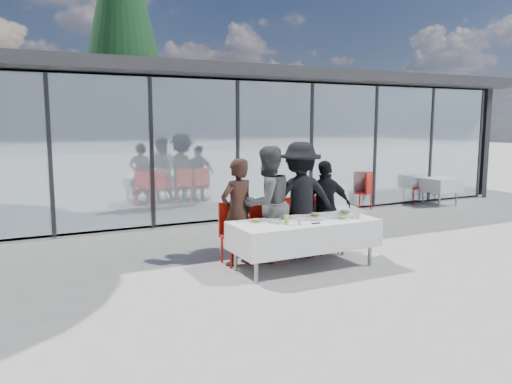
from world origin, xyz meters
TOP-DOWN VIEW (x-y plane):
  - ground at (0.00, 0.00)m, footprint 90.00×90.00m
  - pavilion at (2.00, 8.16)m, footprint 14.80×8.80m
  - treeline at (-2.00, 28.00)m, footprint 62.50×2.00m
  - dining_table at (0.43, 0.24)m, footprint 2.26×0.96m
  - diner_a at (-0.41, 0.87)m, footprint 0.75×0.75m
  - diner_chair_a at (-0.41, 0.99)m, footprint 0.44×0.44m
  - diner_b at (0.13, 0.87)m, footprint 1.07×1.07m
  - diner_chair_b at (0.13, 0.99)m, footprint 0.44×0.44m
  - diner_c at (0.74, 0.87)m, footprint 1.50×1.50m
  - diner_chair_c at (0.74, 0.99)m, footprint 0.44×0.44m
  - diner_d at (1.25, 0.87)m, footprint 1.09×1.09m
  - diner_chair_d at (1.25, 0.99)m, footprint 0.44×0.44m
  - plate_a at (-0.31, 0.42)m, footprint 0.24×0.24m
  - plate_b at (0.23, 0.43)m, footprint 0.24×0.24m
  - plate_c at (0.76, 0.43)m, footprint 0.24×0.24m
  - plate_d at (1.32, 0.41)m, footprint 0.24×0.24m
  - plate_extra at (1.00, 0.05)m, footprint 0.24×0.24m
  - juice_bottle at (0.03, 0.09)m, footprint 0.06×0.06m
  - drinking_glasses at (0.73, -0.01)m, footprint 1.13×0.10m
  - folded_eyeglasses at (0.45, -0.04)m, footprint 0.14×0.03m
  - spare_table_right at (6.88, 3.63)m, footprint 0.86×0.86m
  - spare_chair_a at (6.46, 4.26)m, footprint 0.48×0.48m
  - spare_chair_b at (4.58, 3.96)m, footprint 0.61×0.61m
  - lounger at (3.59, 3.56)m, footprint 0.91×1.44m
  - conifer_tree at (0.50, 13.00)m, footprint 4.00×4.00m

SIDE VIEW (x-z plane):
  - ground at x=0.00m, z-range 0.00..0.00m
  - lounger at x=3.59m, z-range -0.10..0.62m
  - diner_chair_a at x=-0.41m, z-range 0.05..1.03m
  - diner_chair_b at x=0.13m, z-range 0.05..1.03m
  - diner_chair_c at x=0.74m, z-range 0.05..1.03m
  - diner_chair_d at x=1.25m, z-range 0.05..1.03m
  - spare_chair_a at x=6.46m, z-range 0.05..1.03m
  - spare_chair_b at x=4.58m, z-range 0.05..1.03m
  - dining_table at x=0.43m, z-range 0.16..0.91m
  - spare_table_right at x=6.88m, z-range 0.18..0.92m
  - folded_eyeglasses at x=0.45m, z-range 0.75..0.76m
  - plate_a at x=-0.31m, z-range 0.74..0.81m
  - plate_b at x=0.23m, z-range 0.74..0.81m
  - plate_c at x=0.76m, z-range 0.74..0.81m
  - plate_d at x=1.32m, z-range 0.74..0.81m
  - plate_extra at x=1.00m, z-range 0.74..0.81m
  - drinking_glasses at x=0.73m, z-range 0.75..0.85m
  - diner_d at x=1.25m, z-range 0.00..1.60m
  - juice_bottle at x=0.03m, z-range 0.75..0.90m
  - diner_a at x=-0.41m, z-range 0.00..1.69m
  - diner_b at x=0.13m, z-range 0.00..1.87m
  - diner_c at x=0.74m, z-range 0.00..1.93m
  - pavilion at x=2.00m, z-range 0.43..3.87m
  - treeline at x=-2.00m, z-range 0.00..4.40m
  - conifer_tree at x=0.50m, z-range 0.74..11.24m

